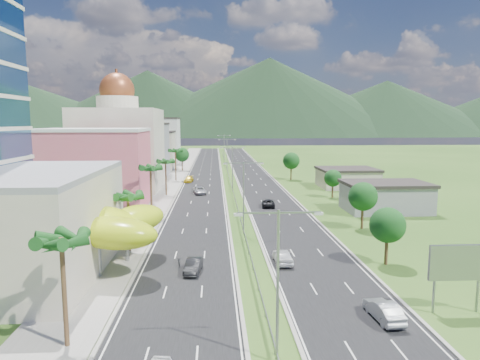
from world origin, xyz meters
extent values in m
plane|color=#2D5119|center=(0.00, 0.00, 0.00)|extent=(500.00, 500.00, 0.00)
cube|color=black|center=(-7.50, 90.00, 0.02)|extent=(11.00, 260.00, 0.04)
cube|color=black|center=(7.50, 90.00, 0.02)|extent=(11.00, 260.00, 0.04)
cube|color=gray|center=(-17.00, 90.00, 0.06)|extent=(7.00, 260.00, 0.12)
cube|color=gray|center=(0.00, 72.00, 0.62)|extent=(0.08, 216.00, 0.28)
cube|color=gray|center=(0.00, 174.00, 0.35)|extent=(0.10, 0.12, 0.70)
cylinder|color=gray|center=(0.00, -25.00, 5.50)|extent=(0.20, 0.20, 11.00)
cube|color=gray|center=(-1.44, -25.00, 10.80)|extent=(2.88, 0.12, 0.12)
cube|color=gray|center=(1.44, -25.00, 10.80)|extent=(2.88, 0.12, 0.12)
cube|color=silver|center=(-2.72, -25.00, 10.70)|extent=(0.60, 0.25, 0.18)
cube|color=silver|center=(2.72, -25.00, 10.70)|extent=(0.60, 0.25, 0.18)
cylinder|color=gray|center=(0.00, 10.00, 5.50)|extent=(0.20, 0.20, 11.00)
cube|color=gray|center=(-1.44, 10.00, 10.80)|extent=(2.88, 0.12, 0.12)
cube|color=gray|center=(1.44, 10.00, 10.80)|extent=(2.88, 0.12, 0.12)
cube|color=silver|center=(-2.72, 10.00, 10.70)|extent=(0.60, 0.25, 0.18)
cube|color=silver|center=(2.72, 10.00, 10.70)|extent=(0.60, 0.25, 0.18)
cylinder|color=gray|center=(0.00, 50.00, 5.50)|extent=(0.20, 0.20, 11.00)
cube|color=gray|center=(-1.44, 50.00, 10.80)|extent=(2.88, 0.12, 0.12)
cube|color=gray|center=(1.44, 50.00, 10.80)|extent=(2.88, 0.12, 0.12)
cube|color=silver|center=(-2.72, 50.00, 10.70)|extent=(0.60, 0.25, 0.18)
cube|color=silver|center=(2.72, 50.00, 10.70)|extent=(0.60, 0.25, 0.18)
cylinder|color=gray|center=(0.00, 95.00, 5.50)|extent=(0.20, 0.20, 11.00)
cube|color=gray|center=(-1.44, 95.00, 10.80)|extent=(2.88, 0.12, 0.12)
cube|color=gray|center=(1.44, 95.00, 10.80)|extent=(2.88, 0.12, 0.12)
cube|color=silver|center=(-2.72, 95.00, 10.70)|extent=(0.60, 0.25, 0.18)
cube|color=silver|center=(2.72, 95.00, 10.70)|extent=(0.60, 0.25, 0.18)
cylinder|color=gray|center=(0.00, 140.00, 5.50)|extent=(0.20, 0.20, 11.00)
cube|color=gray|center=(-1.44, 140.00, 10.80)|extent=(2.88, 0.12, 0.12)
cube|color=gray|center=(1.44, 140.00, 10.80)|extent=(2.88, 0.12, 0.12)
cube|color=silver|center=(-2.72, 140.00, 10.70)|extent=(0.60, 0.25, 0.18)
cube|color=silver|center=(2.72, 140.00, 10.70)|extent=(0.60, 0.25, 0.18)
cylinder|color=gray|center=(-24.00, -2.00, 2.00)|extent=(0.50, 0.50, 4.00)
cylinder|color=gray|center=(-17.00, -7.00, 2.00)|extent=(0.50, 0.50, 4.00)
cylinder|color=gray|center=(-21.00, -10.00, 2.00)|extent=(0.50, 0.50, 4.00)
cylinder|color=gray|center=(-15.00, -2.00, 2.00)|extent=(0.50, 0.50, 4.00)
cube|color=#D8586F|center=(-28.00, 32.00, 7.50)|extent=(20.00, 15.00, 15.00)
cube|color=#BCB59C|center=(-28.00, 55.00, 10.00)|extent=(20.00, 20.00, 20.00)
cylinder|color=#BCB59C|center=(-28.00, 55.00, 21.50)|extent=(10.00, 10.00, 3.00)
sphere|color=brown|center=(-28.00, 55.00, 24.50)|extent=(8.40, 8.40, 8.40)
cube|color=gray|center=(-27.00, 80.00, 8.00)|extent=(16.00, 15.00, 16.00)
cube|color=#B8AD97|center=(-27.00, 102.00, 6.50)|extent=(16.00, 15.00, 13.00)
cube|color=silver|center=(-27.00, 125.00, 9.00)|extent=(16.00, 15.00, 18.00)
cylinder|color=gray|center=(15.00, -18.00, 1.60)|extent=(0.24, 0.24, 3.20)
cylinder|color=gray|center=(19.00, -18.00, 1.60)|extent=(0.24, 0.24, 3.20)
cube|color=#D85919|center=(17.00, -18.00, 4.60)|extent=(5.20, 0.35, 3.20)
cube|color=gray|center=(28.00, 25.00, 2.50)|extent=(15.00, 10.00, 5.00)
cube|color=#B8AD97|center=(30.00, 55.00, 2.20)|extent=(14.00, 12.00, 4.40)
cylinder|color=#47301C|center=(-15.50, -22.00, 4.25)|extent=(0.36, 0.36, 8.50)
cylinder|color=#47301C|center=(-15.50, 2.00, 3.75)|extent=(0.36, 0.36, 7.50)
cylinder|color=#47301C|center=(-15.50, 22.00, 4.50)|extent=(0.36, 0.36, 9.00)
cylinder|color=#47301C|center=(-15.50, 45.00, 4.00)|extent=(0.36, 0.36, 8.00)
cylinder|color=#47301C|center=(-15.50, 70.00, 4.40)|extent=(0.36, 0.36, 8.80)
cylinder|color=#47301C|center=(-15.50, 95.00, 2.45)|extent=(0.40, 0.40, 4.90)
sphere|color=#164818|center=(-15.50, 95.00, 5.60)|extent=(4.90, 4.90, 4.90)
cylinder|color=#47301C|center=(16.00, -5.00, 2.10)|extent=(0.40, 0.40, 4.20)
sphere|color=#164818|center=(16.00, -5.00, 4.80)|extent=(4.20, 4.20, 4.20)
cylinder|color=#47301C|center=(19.00, 12.00, 2.27)|extent=(0.40, 0.40, 4.55)
sphere|color=#164818|center=(19.00, 12.00, 5.20)|extent=(4.55, 4.55, 4.55)
cylinder|color=#47301C|center=(22.00, 40.00, 1.92)|extent=(0.40, 0.40, 3.85)
sphere|color=#164818|center=(22.00, 40.00, 4.40)|extent=(3.85, 3.85, 3.85)
cylinder|color=#47301C|center=(18.00, 70.00, 2.45)|extent=(0.40, 0.40, 4.90)
sphere|color=#164818|center=(18.00, 70.00, 5.60)|extent=(4.90, 4.90, 4.90)
imported|color=black|center=(-6.79, -6.39, 0.79)|extent=(2.11, 4.72, 1.51)
imported|color=#9B9CA2|center=(-7.91, 46.57, 0.85)|extent=(3.66, 6.21, 1.62)
imported|color=gold|center=(-11.61, 66.44, 0.82)|extent=(2.71, 5.58, 1.56)
imported|color=white|center=(3.78, -3.84, 0.89)|extent=(2.09, 5.02, 1.70)
imported|color=#95979B|center=(10.08, -19.05, 0.86)|extent=(2.14, 5.09, 1.63)
imported|color=black|center=(6.33, 30.42, 0.79)|extent=(2.95, 5.59, 1.50)
imported|color=black|center=(-8.58, -3.80, 0.63)|extent=(0.82, 1.92, 1.19)
camera|label=1|loc=(-4.26, -52.99, 16.87)|focal=32.00mm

